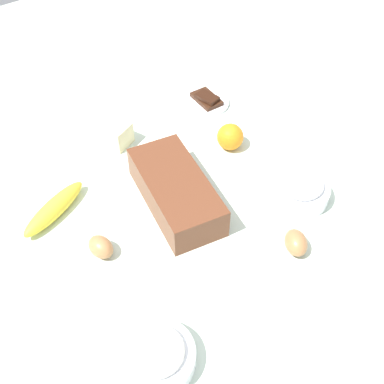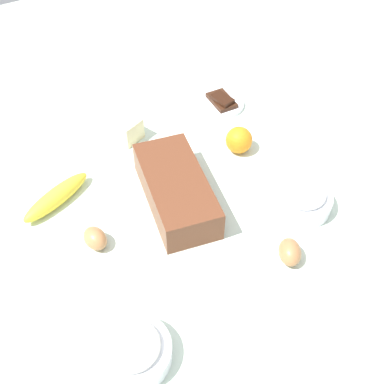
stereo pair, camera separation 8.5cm
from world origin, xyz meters
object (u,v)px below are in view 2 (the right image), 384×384
object	(u,v)px
sugar_bowl	(302,198)
egg_beside_bowl	(290,252)
butter_block	(123,127)
chocolate_plate	(222,102)
orange_fruit	(239,140)
banana	(56,197)
loaf_pan	(176,189)
flour_bowl	(133,350)
egg_near_butter	(95,237)

from	to	relation	value
sugar_bowl	egg_beside_bowl	size ratio (longest dim) A/B	2.10
butter_block	chocolate_plate	bearing A→B (deg)	86.99
sugar_bowl	orange_fruit	distance (m)	0.24
orange_fruit	banana	bearing A→B (deg)	-97.14
loaf_pan	orange_fruit	xyz separation A→B (m)	(-0.08, 0.22, -0.01)
sugar_bowl	banana	size ratio (longest dim) A/B	0.73
loaf_pan	sugar_bowl	world-z (taller)	loaf_pan
butter_block	egg_beside_bowl	bearing A→B (deg)	14.49
flour_bowl	egg_near_butter	size ratio (longest dim) A/B	2.29
orange_fruit	butter_block	xyz separation A→B (m)	(-0.20, -0.23, -0.00)
banana	egg_beside_bowl	world-z (taller)	egg_beside_bowl
egg_near_butter	flour_bowl	bearing A→B (deg)	-7.77
loaf_pan	orange_fruit	size ratio (longest dim) A/B	4.34
flour_bowl	butter_block	world-z (taller)	flour_bowl
banana	butter_block	xyz separation A→B (m)	(-0.14, 0.23, 0.01)
loaf_pan	butter_block	world-z (taller)	loaf_pan
butter_block	egg_near_butter	size ratio (longest dim) A/B	1.46
egg_near_butter	chocolate_plate	world-z (taller)	egg_near_butter
sugar_bowl	egg_near_butter	distance (m)	0.47
loaf_pan	egg_beside_bowl	bearing A→B (deg)	37.24
orange_fruit	flour_bowl	bearing A→B (deg)	-51.83
butter_block	sugar_bowl	bearing A→B (deg)	30.14
orange_fruit	butter_block	bearing A→B (deg)	-130.21
banana	butter_block	size ratio (longest dim) A/B	2.11
butter_block	egg_near_butter	world-z (taller)	butter_block
sugar_bowl	butter_block	world-z (taller)	sugar_bowl
flour_bowl	orange_fruit	world-z (taller)	orange_fruit
egg_near_butter	chocolate_plate	size ratio (longest dim) A/B	0.47
sugar_bowl	butter_block	size ratio (longest dim) A/B	1.53
butter_block	egg_beside_bowl	distance (m)	0.55
banana	egg_near_butter	size ratio (longest dim) A/B	3.08
sugar_bowl	egg_near_butter	world-z (taller)	sugar_bowl
egg_beside_bowl	chocolate_plate	world-z (taller)	egg_beside_bowl
banana	egg_beside_bowl	size ratio (longest dim) A/B	2.89
egg_near_butter	butter_block	bearing A→B (deg)	145.54
banana	chocolate_plate	world-z (taller)	banana
loaf_pan	chocolate_plate	size ratio (longest dim) A/B	2.30
butter_block	egg_near_butter	xyz separation A→B (m)	(0.29, -0.20, -0.01)
flour_bowl	orange_fruit	xyz separation A→B (m)	(-0.37, 0.47, 0.01)
flour_bowl	butter_block	xyz separation A→B (m)	(-0.57, 0.24, 0.00)
flour_bowl	egg_beside_bowl	bearing A→B (deg)	95.14
egg_beside_bowl	flour_bowl	bearing A→B (deg)	-84.86
banana	orange_fruit	size ratio (longest dim) A/B	2.75
flour_bowl	egg_near_butter	xyz separation A→B (m)	(-0.28, 0.04, -0.01)
orange_fruit	chocolate_plate	distance (m)	0.19
flour_bowl	banana	xyz separation A→B (m)	(-0.43, 0.01, -0.01)
banana	butter_block	bearing A→B (deg)	120.61
butter_block	egg_beside_bowl	world-z (taller)	butter_block
flour_bowl	sugar_bowl	size ratio (longest dim) A/B	1.02
butter_block	orange_fruit	bearing A→B (deg)	49.79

